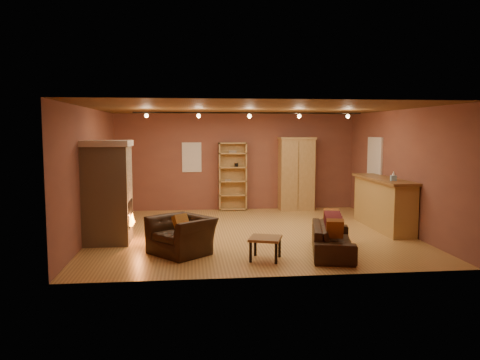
{
  "coord_description": "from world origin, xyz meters",
  "views": [
    {
      "loc": [
        -1.36,
        -10.39,
        2.31
      ],
      "look_at": [
        -0.22,
        0.2,
        1.19
      ],
      "focal_mm": 35.0,
      "sensor_mm": 36.0,
      "label": 1
    }
  ],
  "objects": [
    {
      "name": "loveseat",
      "position": [
        1.32,
        -1.95,
        0.38
      ],
      "size": [
        0.97,
        1.94,
        0.77
      ],
      "rotation": [
        0.0,
        0.0,
        1.33
      ],
      "color": "black",
      "rests_on": "floor"
    },
    {
      "name": "left_wall",
      "position": [
        -3.5,
        0.0,
        1.4
      ],
      "size": [
        0.02,
        6.5,
        2.8
      ],
      "primitive_type": "cube",
      "color": "brown",
      "rests_on": "floor"
    },
    {
      "name": "tissue_box",
      "position": [
        3.15,
        -0.47,
        1.3
      ],
      "size": [
        0.14,
        0.14,
        0.22
      ],
      "rotation": [
        0.0,
        0.0,
        -0.2
      ],
      "color": "#86B4D6",
      "rests_on": "bar_counter"
    },
    {
      "name": "ceiling",
      "position": [
        0.0,
        0.0,
        2.8
      ],
      "size": [
        7.0,
        7.0,
        0.0
      ],
      "primitive_type": "plane",
      "rotation": [
        3.14,
        0.0,
        0.0
      ],
      "color": "brown",
      "rests_on": "back_wall"
    },
    {
      "name": "back_wall",
      "position": [
        0.0,
        3.25,
        1.4
      ],
      "size": [
        7.0,
        0.02,
        2.8
      ],
      "primitive_type": "cube",
      "color": "brown",
      "rests_on": "floor"
    },
    {
      "name": "back_window",
      "position": [
        -1.3,
        3.23,
        1.55
      ],
      "size": [
        0.56,
        0.04,
        0.86
      ],
      "primitive_type": "cube",
      "color": "white",
      "rests_on": "back_wall"
    },
    {
      "name": "bar_counter",
      "position": [
        3.2,
        0.14,
        0.61
      ],
      "size": [
        0.67,
        2.52,
        1.21
      ],
      "color": "tan",
      "rests_on": "floor"
    },
    {
      "name": "right_wall",
      "position": [
        3.5,
        0.0,
        1.4
      ],
      "size": [
        0.02,
        6.5,
        2.8
      ],
      "primitive_type": "cube",
      "color": "brown",
      "rests_on": "floor"
    },
    {
      "name": "coffee_table",
      "position": [
        -0.02,
        -2.25,
        0.35
      ],
      "size": [
        0.69,
        0.69,
        0.41
      ],
      "rotation": [
        0.0,
        0.0,
        -0.32
      ],
      "color": "olive",
      "rests_on": "floor"
    },
    {
      "name": "floor",
      "position": [
        0.0,
        0.0,
        0.0
      ],
      "size": [
        7.0,
        7.0,
        0.0
      ],
      "primitive_type": "plane",
      "color": "#AC7A3D",
      "rests_on": "ground"
    },
    {
      "name": "track_rail",
      "position": [
        0.0,
        0.2,
        2.69
      ],
      "size": [
        5.2,
        0.09,
        0.13
      ],
      "color": "black",
      "rests_on": "ceiling"
    },
    {
      "name": "bookcase",
      "position": [
        -0.12,
        3.14,
        1.01
      ],
      "size": [
        0.81,
        0.31,
        1.98
      ],
      "color": "tan",
      "rests_on": "floor"
    },
    {
      "name": "right_window",
      "position": [
        3.47,
        1.4,
        1.65
      ],
      "size": [
        0.05,
        0.9,
        1.0
      ],
      "primitive_type": "cube",
      "color": "white",
      "rests_on": "right_wall"
    },
    {
      "name": "armchair",
      "position": [
        -1.53,
        -1.66,
        0.47
      ],
      "size": [
        1.24,
        1.28,
        0.94
      ],
      "rotation": [
        0.0,
        0.0,
        -0.86
      ],
      "color": "black",
      "rests_on": "floor"
    },
    {
      "name": "armoire",
      "position": [
        1.74,
        2.98,
        1.07
      ],
      "size": [
        1.05,
        0.6,
        2.13
      ],
      "color": "tan",
      "rests_on": "floor"
    },
    {
      "name": "fireplace",
      "position": [
        -3.04,
        -0.6,
        1.06
      ],
      "size": [
        1.01,
        0.98,
        2.12
      ],
      "color": "tan",
      "rests_on": "floor"
    }
  ]
}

